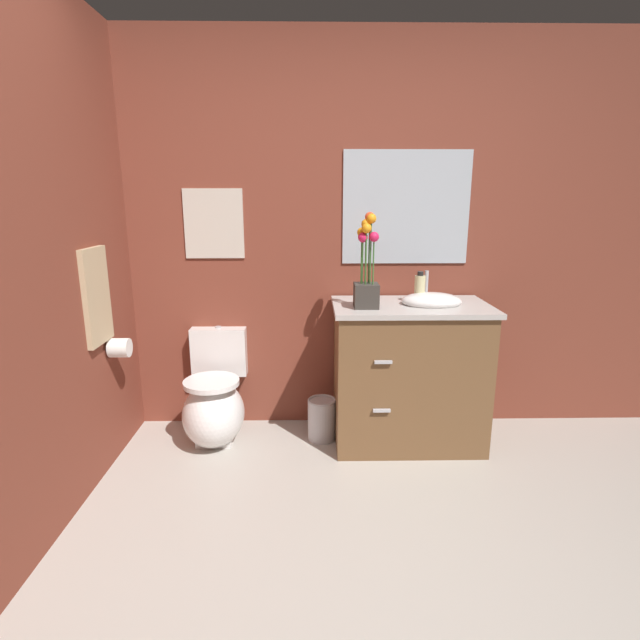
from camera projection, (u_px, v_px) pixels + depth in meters
name	position (u px, v px, depth m)	size (l,w,h in m)	color
wall_back	(372.00, 239.00, 3.18)	(4.23, 0.05, 2.50)	brown
wall_left	(6.00, 267.00, 1.93)	(0.05, 4.98, 2.50)	brown
toilet	(215.00, 404.00, 3.12)	(0.38, 0.59, 0.69)	white
vanity_cabinet	(409.00, 373.00, 3.06)	(0.94, 0.56, 1.07)	brown
flower_vase	(367.00, 274.00, 2.83)	(0.14, 0.14, 0.54)	#38332D
soap_bottle	(420.00, 289.00, 2.99)	(0.06, 0.06, 0.19)	beige
trash_bin	(322.00, 419.00, 3.16)	(0.18, 0.18, 0.27)	#B7B7BC
wall_poster	(214.00, 224.00, 3.11)	(0.37, 0.01, 0.43)	beige
wall_mirror	(406.00, 208.00, 3.11)	(0.80, 0.01, 0.70)	#B2BCC6
hanging_towel	(97.00, 296.00, 2.64)	(0.03, 0.28, 0.52)	tan
toilet_paper_roll	(120.00, 348.00, 2.82)	(0.11, 0.11, 0.11)	white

